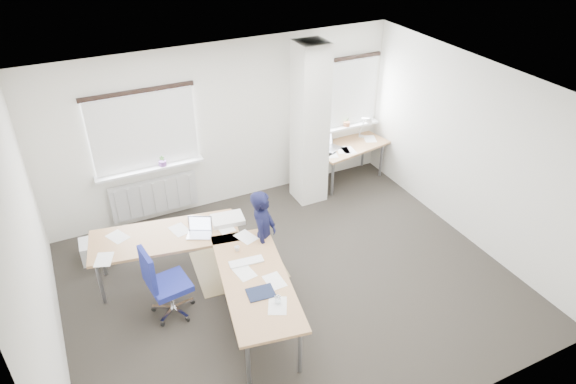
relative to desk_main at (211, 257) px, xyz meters
name	(u,v)px	position (x,y,z in m)	size (l,w,h in m)	color
ground	(291,284)	(1.05, -0.24, -0.69)	(6.00, 6.00, 0.00)	black
room_shell	(289,159)	(1.24, 0.21, 1.05)	(6.04, 5.04, 2.82)	silver
floor_mat	(238,265)	(0.53, 0.48, -0.69)	(1.26, 1.06, 0.01)	olive
white_crate	(99,249)	(-1.27, 1.56, -0.54)	(0.52, 0.36, 0.31)	white
desk_main	(211,257)	(0.00, 0.00, 0.00)	(2.40, 2.98, 0.96)	#9E7044
desk_side	(350,147)	(3.30, 1.91, -0.01)	(1.50, 0.93, 1.22)	#9E7044
task_chair	(168,296)	(-0.62, -0.05, -0.39)	(0.59, 0.59, 1.09)	navy
person	(264,235)	(0.80, 0.12, 0.01)	(0.51, 0.34, 1.40)	black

